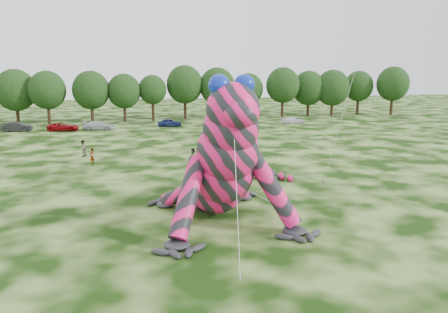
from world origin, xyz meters
TOP-DOWN VIEW (x-y plane):
  - ground at (0.00, 0.00)m, footprint 240.00×240.00m
  - inflatable_gecko at (0.92, 2.22)m, footprint 17.32×20.12m
  - tree_5 at (-23.12, 58.44)m, footprint 7.16×6.44m
  - tree_6 at (-17.56, 56.68)m, footprint 6.52×5.86m
  - tree_7 at (-10.08, 56.80)m, footprint 6.68×6.01m
  - tree_8 at (-4.22, 56.99)m, footprint 6.14×5.53m
  - tree_9 at (1.06, 57.35)m, footprint 5.27×4.74m
  - tree_10 at (7.40, 58.58)m, footprint 7.09×6.38m
  - tree_11 at (13.79, 58.20)m, footprint 7.01×6.31m
  - tree_12 at (20.01, 57.74)m, footprint 5.99×5.39m
  - tree_13 at (27.13, 57.13)m, footprint 6.83×6.15m
  - tree_14 at (33.46, 58.72)m, footprint 6.82×6.14m
  - tree_15 at (38.47, 57.77)m, footprint 7.17×6.45m
  - tree_16 at (45.45, 59.37)m, footprint 6.26×5.63m
  - tree_17 at (51.95, 56.66)m, footprint 6.98×6.28m
  - car_1 at (-21.20, 47.73)m, footprint 4.61×1.68m
  - car_2 at (-14.07, 46.68)m, footprint 5.00×2.53m
  - car_3 at (-8.60, 46.81)m, footprint 5.21×2.80m
  - car_4 at (3.13, 48.03)m, footprint 4.08×1.64m
  - car_5 at (12.74, 47.15)m, footprint 4.18×1.94m
  - car_6 at (16.69, 48.60)m, footprint 5.14×2.40m
  - car_7 at (25.21, 46.71)m, footprint 4.45×2.04m
  - spectator_3 at (10.68, 30.81)m, footprint 0.97×0.55m
  - spectator_5 at (2.20, 17.92)m, footprint 0.84×1.54m
  - spectator_0 at (-8.13, 19.53)m, footprint 0.62×0.75m
  - spectator_2 at (11.00, 28.03)m, footprint 1.13×1.24m
  - spectator_1 at (-9.39, 24.20)m, footprint 1.08×1.15m

SIDE VIEW (x-z plane):
  - ground at x=0.00m, z-range 0.00..0.00m
  - car_7 at x=25.21m, z-range 0.00..1.26m
  - car_5 at x=12.74m, z-range 0.00..1.33m
  - car_2 at x=-14.07m, z-range 0.00..1.35m
  - car_4 at x=3.13m, z-range 0.00..1.39m
  - car_6 at x=16.69m, z-range 0.00..1.42m
  - car_3 at x=-8.60m, z-range 0.00..1.44m
  - car_1 at x=-21.20m, z-range 0.00..1.51m
  - spectator_3 at x=10.68m, z-range 0.00..1.57m
  - spectator_5 at x=2.20m, z-range 0.00..1.58m
  - spectator_2 at x=11.00m, z-range 0.00..1.67m
  - spectator_0 at x=-8.13m, z-range 0.00..1.75m
  - spectator_1 at x=-9.39m, z-range 0.00..1.88m
  - tree_9 at x=1.06m, z-range 0.00..8.68m
  - tree_8 at x=-4.22m, z-range 0.00..8.94m
  - tree_12 at x=20.01m, z-range 0.00..8.97m
  - tree_16 at x=45.45m, z-range 0.00..9.37m
  - tree_14 at x=33.46m, z-range 0.00..9.40m
  - tree_7 at x=-10.08m, z-range 0.00..9.48m
  - tree_6 at x=-17.56m, z-range 0.00..9.49m
  - inflatable_gecko at x=0.92m, z-range 0.00..9.54m
  - tree_15 at x=38.47m, z-range 0.00..9.63m
  - tree_5 at x=-23.12m, z-range 0.00..9.80m
  - tree_11 at x=13.79m, z-range 0.00..10.07m
  - tree_13 at x=27.13m, z-range 0.00..10.13m
  - tree_17 at x=51.95m, z-range 0.00..10.30m
  - tree_10 at x=7.40m, z-range 0.00..10.50m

